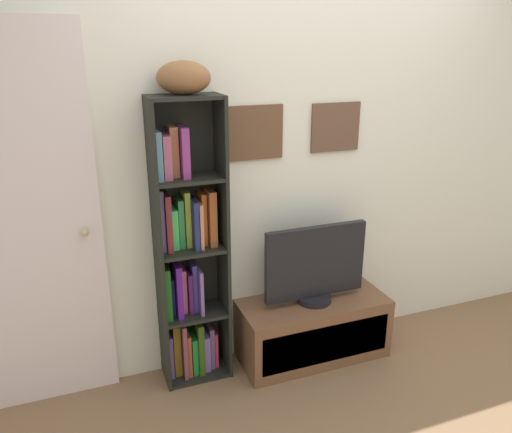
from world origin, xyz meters
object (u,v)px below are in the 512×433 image
(bookshelf, at_px, (187,259))
(television, at_px, (315,266))
(football, at_px, (183,78))
(tv_stand, at_px, (313,328))
(door, at_px, (22,230))

(bookshelf, xyz_separation_m, television, (0.78, -0.11, -0.13))
(football, relative_size, tv_stand, 0.29)
(door, bearing_deg, television, -6.24)
(television, bearing_deg, tv_stand, -90.00)
(tv_stand, height_order, television, television)
(bookshelf, xyz_separation_m, door, (-0.84, 0.07, 0.27))
(bookshelf, bearing_deg, door, 175.39)
(television, distance_m, door, 1.67)
(bookshelf, relative_size, television, 2.56)
(bookshelf, height_order, television, bookshelf)
(football, bearing_deg, door, 173.67)
(bookshelf, bearing_deg, football, -50.51)
(football, distance_m, tv_stand, 1.76)
(television, relative_size, door, 0.32)
(bookshelf, relative_size, tv_stand, 1.78)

